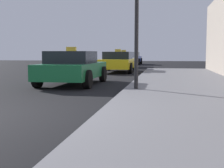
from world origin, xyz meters
The scene contains 5 objects.
sidewalk centered at (4.00, 0.00, 0.07)m, with size 4.00×32.00×0.15m, color slate.
car_green centered at (-0.28, 5.97, 0.65)m, with size 2.01×4.06×1.43m.
car_yellow centered at (0.30, 13.72, 0.65)m, with size 2.02×4.53×1.43m.
car_white centered at (-0.19, 19.98, 0.65)m, with size 2.00×4.10×1.43m.
car_blue centered at (-0.28, 26.43, 0.65)m, with size 1.99×4.51×1.27m.
Camera 1 is at (3.21, -5.35, 1.22)m, focal length 49.45 mm.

